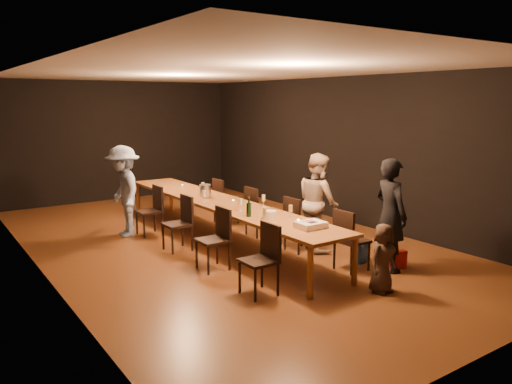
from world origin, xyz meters
TOP-DOWN VIEW (x-y plane):
  - ground at (0.00, 0.00)m, footprint 10.00×10.00m
  - room_shell at (0.00, 0.00)m, footprint 6.04×10.04m
  - table at (0.00, 0.00)m, footprint 0.90×6.00m
  - chair_right_0 at (0.85, -2.40)m, footprint 0.42×0.42m
  - chair_right_1 at (0.85, -1.20)m, footprint 0.42×0.42m
  - chair_right_2 at (0.85, 0.00)m, footprint 0.42×0.42m
  - chair_right_3 at (0.85, 1.20)m, footprint 0.42×0.42m
  - chair_left_0 at (-0.85, -2.40)m, footprint 0.42×0.42m
  - chair_left_1 at (-0.85, -1.20)m, footprint 0.42×0.42m
  - chair_left_2 at (-0.85, 0.00)m, footprint 0.42×0.42m
  - chair_left_3 at (-0.85, 1.20)m, footprint 0.42×0.42m
  - woman_birthday at (1.30, -2.72)m, footprint 0.50×0.67m
  - woman_tan at (1.15, -1.30)m, footprint 0.83×0.95m
  - man_blue at (-1.24, 1.41)m, footprint 0.76×1.17m
  - child at (0.54, -3.26)m, footprint 0.48×0.34m
  - gift_bag_red at (1.51, -2.74)m, footprint 0.25×0.18m
  - gift_bag_blue at (1.22, -2.22)m, footprint 0.28×0.23m
  - birthday_cake at (0.07, -2.35)m, footprint 0.40×0.32m
  - plate_stack at (-0.07, -1.57)m, footprint 0.23×0.23m
  - champagne_bottle at (-0.25, -1.28)m, footprint 0.09×0.09m
  - ice_bucket at (-0.03, 0.49)m, footprint 0.28×0.28m
  - wineglass_0 at (-0.23, -1.67)m, footprint 0.06×0.06m
  - wineglass_1 at (0.20, -1.73)m, footprint 0.06×0.06m
  - wineglass_2 at (-0.15, -0.88)m, footprint 0.06×0.06m
  - wineglass_3 at (0.36, -0.81)m, footprint 0.06×0.06m
  - wineglass_4 at (-0.27, 0.10)m, footprint 0.06×0.06m
  - wineglass_5 at (0.15, 0.90)m, footprint 0.06×0.06m
  - tealight_near at (0.15, -1.99)m, footprint 0.05×0.05m
  - tealight_mid at (0.15, -0.19)m, footprint 0.05×0.05m
  - tealight_far at (0.15, 1.79)m, footprint 0.05×0.05m

SIDE VIEW (x-z plane):
  - ground at x=0.00m, z-range 0.00..0.00m
  - gift_bag_red at x=1.51m, z-range 0.00..0.27m
  - gift_bag_blue at x=1.22m, z-range 0.00..0.30m
  - chair_right_0 at x=0.85m, z-range 0.00..0.93m
  - chair_right_1 at x=0.85m, z-range 0.00..0.93m
  - chair_right_2 at x=0.85m, z-range 0.00..0.93m
  - chair_right_3 at x=0.85m, z-range 0.00..0.93m
  - chair_left_0 at x=-0.85m, z-range 0.00..0.93m
  - chair_left_1 at x=-0.85m, z-range 0.00..0.93m
  - chair_left_2 at x=-0.85m, z-range 0.00..0.93m
  - chair_left_3 at x=-0.85m, z-range 0.00..0.93m
  - child at x=0.54m, z-range 0.00..0.93m
  - table at x=0.00m, z-range 0.33..1.08m
  - tealight_near at x=0.15m, z-range 0.75..0.78m
  - tealight_mid at x=0.15m, z-range 0.75..0.78m
  - tealight_far at x=0.15m, z-range 0.75..0.78m
  - birthday_cake at x=0.07m, z-range 0.75..0.84m
  - plate_stack at x=-0.07m, z-range 0.75..0.87m
  - woman_tan at x=1.15m, z-range 0.00..1.65m
  - woman_birthday at x=1.30m, z-range 0.00..1.69m
  - man_blue at x=-1.24m, z-range 0.00..1.70m
  - wineglass_0 at x=-0.23m, z-range 0.75..0.96m
  - wineglass_1 at x=0.20m, z-range 0.75..0.96m
  - wineglass_2 at x=-0.15m, z-range 0.75..0.96m
  - wineglass_3 at x=0.36m, z-range 0.75..0.96m
  - wineglass_4 at x=-0.27m, z-range 0.75..0.96m
  - wineglass_5 at x=0.15m, z-range 0.75..0.96m
  - ice_bucket at x=-0.03m, z-range 0.75..0.99m
  - champagne_bottle at x=-0.25m, z-range 0.75..1.07m
  - room_shell at x=0.00m, z-range 0.57..3.59m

